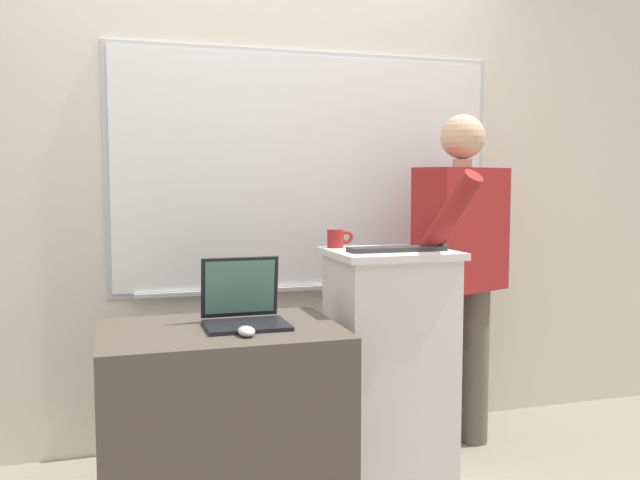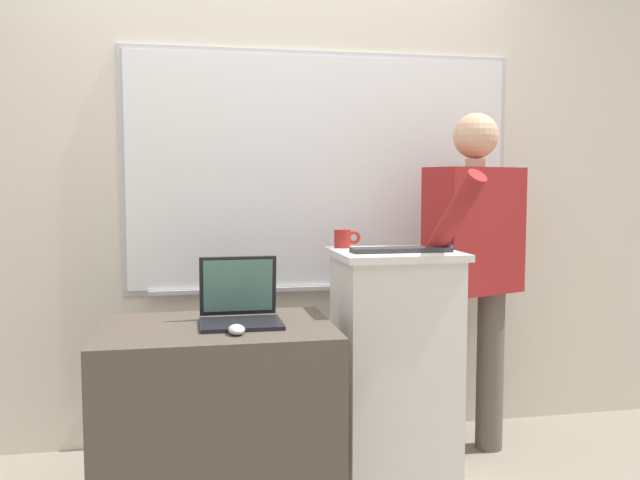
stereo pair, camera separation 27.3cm
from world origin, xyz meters
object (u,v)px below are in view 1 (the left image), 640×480
side_desk (222,427)px  computer_mouse_by_keyboard (441,246)px  lectern_podium (389,362)px  computer_mouse_by_laptop (246,331)px  wireless_keyboard (397,249)px  laptop (243,306)px  coffee_mug (337,238)px  person_presenter (461,258)px

side_desk → computer_mouse_by_keyboard: (0.99, 0.19, 0.64)m
lectern_podium → computer_mouse_by_laptop: bearing=-150.1°
side_desk → wireless_keyboard: (0.79, 0.19, 0.63)m
laptop → computer_mouse_by_keyboard: size_ratio=3.05×
computer_mouse_by_keyboard → wireless_keyboard: bearing=179.2°
lectern_podium → side_desk: (-0.78, -0.25, -0.12)m
computer_mouse_by_laptop → coffee_mug: 0.83m
computer_mouse_by_keyboard → coffee_mug: (-0.40, 0.23, 0.03)m
computer_mouse_by_keyboard → coffee_mug: size_ratio=0.82×
laptop → computer_mouse_by_laptop: laptop is taller
wireless_keyboard → computer_mouse_by_laptop: size_ratio=4.23×
wireless_keyboard → computer_mouse_by_laptop: 0.84m
side_desk → computer_mouse_by_laptop: 0.43m
wireless_keyboard → coffee_mug: bearing=130.1°
lectern_podium → computer_mouse_by_laptop: size_ratio=9.99×
laptop → wireless_keyboard: wireless_keyboard is taller
side_desk → person_presenter: size_ratio=0.54×
person_presenter → computer_mouse_by_keyboard: person_presenter is taller
person_presenter → computer_mouse_by_keyboard: size_ratio=16.11×
laptop → coffee_mug: size_ratio=2.50×
computer_mouse_by_laptop → wireless_keyboard: bearing=26.0°
laptop → wireless_keyboard: bearing=12.2°
lectern_podium → coffee_mug: 0.60m
person_presenter → wireless_keyboard: person_presenter is taller
computer_mouse_by_laptop → computer_mouse_by_keyboard: (0.93, 0.35, 0.24)m
wireless_keyboard → computer_mouse_by_laptop: (-0.72, -0.35, -0.24)m
computer_mouse_by_laptop → coffee_mug: (0.53, 0.58, 0.27)m
computer_mouse_by_keyboard → coffee_mug: 0.46m
wireless_keyboard → person_presenter: bearing=26.4°
side_desk → lectern_podium: bearing=17.8°
laptop → computer_mouse_by_laptop: (-0.03, -0.20, -0.05)m
laptop → computer_mouse_by_laptop: 0.21m
coffee_mug → laptop: bearing=-142.7°
side_desk → person_presenter: person_presenter is taller
wireless_keyboard → computer_mouse_by_keyboard: bearing=-0.8°
side_desk → person_presenter: bearing=18.4°
person_presenter → computer_mouse_by_laptop: size_ratio=16.11×
computer_mouse_by_laptop → person_presenter: bearing=26.1°
lectern_podium → laptop: bearing=-163.1°
lectern_podium → laptop: 0.79m
person_presenter → computer_mouse_by_laptop: 1.29m
side_desk → computer_mouse_by_keyboard: size_ratio=8.78×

